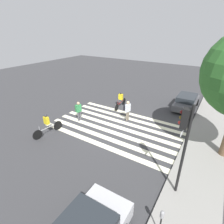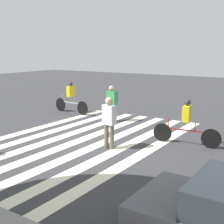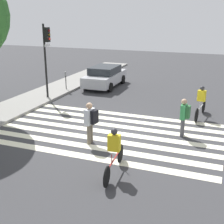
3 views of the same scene
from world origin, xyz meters
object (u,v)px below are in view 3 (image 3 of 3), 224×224
at_px(traffic_light, 46,48).
at_px(cyclist_mid_street, 114,150).
at_px(pedestrian_adult_yellow_jacket, 184,115).
at_px(parking_meter, 66,76).
at_px(cyclist_far_lane, 201,101).
at_px(car_parked_far_curb, 105,76).
at_px(pedestrian_child_with_backpack, 91,120).

relative_size(traffic_light, cyclist_mid_street, 1.90).
bearing_deg(pedestrian_adult_yellow_jacket, cyclist_mid_street, 160.87).
bearing_deg(parking_meter, cyclist_far_lane, -105.20).
bearing_deg(car_parked_far_curb, pedestrian_child_with_backpack, -162.05).
bearing_deg(cyclist_mid_street, traffic_light, 38.80).
relative_size(parking_meter, cyclist_far_lane, 0.57).
bearing_deg(cyclist_far_lane, cyclist_mid_street, 169.84).
bearing_deg(pedestrian_child_with_backpack, traffic_light, 57.80).
xyz_separation_m(pedestrian_adult_yellow_jacket, cyclist_far_lane, (2.86, -0.43, -0.11)).
bearing_deg(pedestrian_child_with_backpack, cyclist_mid_street, -125.83).
relative_size(traffic_light, cyclist_far_lane, 1.91).
bearing_deg(cyclist_far_lane, pedestrian_adult_yellow_jacket, 177.74).
xyz_separation_m(parking_meter, car_parked_far_curb, (2.18, -1.97, -0.25)).
distance_m(cyclist_far_lane, cyclist_mid_street, 7.34).
relative_size(cyclist_far_lane, car_parked_far_curb, 0.54).
xyz_separation_m(cyclist_far_lane, cyclist_mid_street, (-7.04, 2.08, -0.00)).
bearing_deg(pedestrian_adult_yellow_jacket, cyclist_far_lane, -6.16).
height_order(pedestrian_adult_yellow_jacket, cyclist_far_lane, pedestrian_adult_yellow_jacket).
distance_m(traffic_light, pedestrian_child_with_backpack, 7.69).
distance_m(cyclist_far_lane, car_parked_far_curb, 8.57).
distance_m(parking_meter, pedestrian_adult_yellow_jacket, 10.23).
xyz_separation_m(pedestrian_adult_yellow_jacket, pedestrian_child_with_backpack, (-2.16, 3.42, 0.04)).
bearing_deg(car_parked_far_curb, pedestrian_adult_yellow_jacket, -139.12).
relative_size(pedestrian_child_with_backpack, cyclist_mid_street, 0.73).
bearing_deg(pedestrian_child_with_backpack, pedestrian_adult_yellow_jacket, -44.88).
xyz_separation_m(traffic_light, pedestrian_adult_yellow_jacket, (-3.07, -8.64, -2.19)).
distance_m(pedestrian_child_with_backpack, cyclist_far_lane, 6.33).
distance_m(traffic_light, pedestrian_adult_yellow_jacket, 9.43).
bearing_deg(pedestrian_adult_yellow_jacket, traffic_light, 72.80).
bearing_deg(cyclist_far_lane, pedestrian_child_with_backpack, 148.75).
relative_size(pedestrian_adult_yellow_jacket, cyclist_far_lane, 0.71).
bearing_deg(pedestrian_child_with_backpack, car_parked_far_curb, 31.86).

